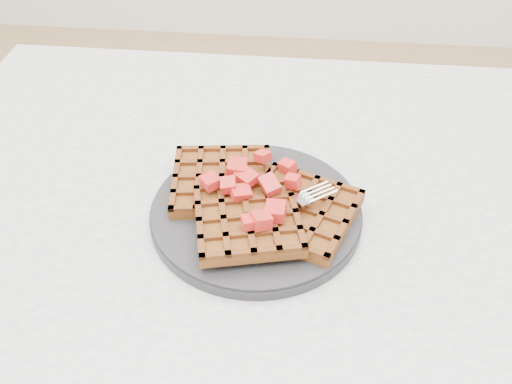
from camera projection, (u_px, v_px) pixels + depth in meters
table at (358, 289)px, 0.74m from camera, size 1.20×0.80×0.75m
plate at (256, 212)px, 0.67m from camera, size 0.25×0.25×0.02m
waffles at (256, 202)px, 0.66m from camera, size 0.24×0.21×0.03m
strawberry_pile at (256, 183)px, 0.64m from camera, size 0.15×0.15×0.02m
fork at (279, 222)px, 0.64m from camera, size 0.16×0.13×0.02m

